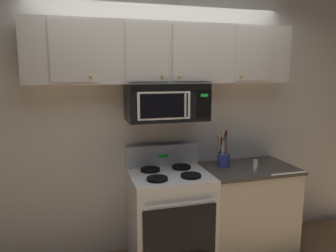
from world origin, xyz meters
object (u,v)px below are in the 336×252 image
(salt_shaker, at_px, (255,166))
(over_range_microwave, at_px, (167,102))
(stove_range, at_px, (170,216))
(utensil_crock_blue, at_px, (223,157))

(salt_shaker, bearing_deg, over_range_microwave, 160.64)
(stove_range, bearing_deg, over_range_microwave, 90.14)
(stove_range, distance_m, salt_shaker, 0.97)
(salt_shaker, bearing_deg, utensil_crock_blue, 132.07)
(over_range_microwave, relative_size, utensil_crock_blue, 1.96)
(over_range_microwave, height_order, salt_shaker, over_range_microwave)
(stove_range, xyz_separation_m, utensil_crock_blue, (0.59, 0.08, 0.53))
(stove_range, height_order, salt_shaker, stove_range)
(utensil_crock_blue, bearing_deg, stove_range, -172.66)
(stove_range, xyz_separation_m, over_range_microwave, (-0.00, 0.12, 1.11))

